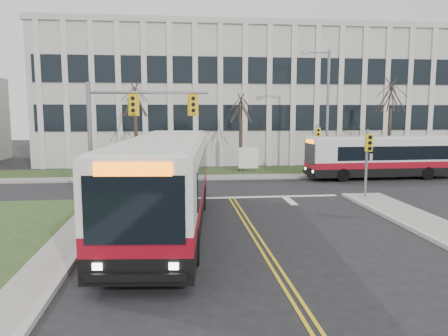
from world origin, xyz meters
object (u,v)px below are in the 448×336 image
Objects in this scene: bus_main at (166,185)px; bus_cross at (384,158)px; directory_sign at (248,158)px; streetlight at (325,105)px.

bus_cross is (15.05, 11.82, -0.36)m from bus_main.
bus_main reaches higher than directory_sign.
directory_sign is 9.79m from bus_cross.
streetlight is at bearing -122.94° from bus_cross.
bus_main reaches higher than bus_cross.
directory_sign is at bearing 74.13° from bus_main.
streetlight is 6.96m from directory_sign.
directory_sign is 16.43m from bus_main.
bus_main is at bearing -111.11° from directory_sign.
bus_main is 1.25× the size of bus_cross.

